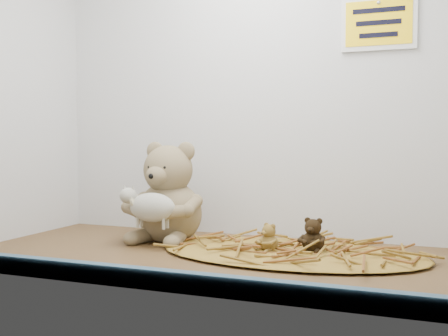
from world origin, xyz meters
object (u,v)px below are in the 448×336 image
at_px(main_teddy, 169,192).
at_px(mini_teddy_tan, 269,236).
at_px(toy_lamb, 152,207).
at_px(mini_teddy_brown, 313,233).

distance_m(main_teddy, mini_teddy_tan, 0.31).
bearing_deg(mini_teddy_tan, toy_lamb, -144.82).
xyz_separation_m(toy_lamb, mini_teddy_tan, (0.29, 0.02, -0.05)).
xyz_separation_m(main_teddy, toy_lamb, (0.00, -0.09, -0.03)).
xyz_separation_m(mini_teddy_tan, mini_teddy_brown, (0.09, 0.03, 0.01)).
bearing_deg(mini_teddy_brown, mini_teddy_tan, -154.99).
bearing_deg(mini_teddy_tan, mini_teddy_brown, 51.36).
relative_size(toy_lamb, mini_teddy_tan, 2.42).
height_order(main_teddy, toy_lamb, main_teddy).
bearing_deg(main_teddy, mini_teddy_tan, -10.90).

